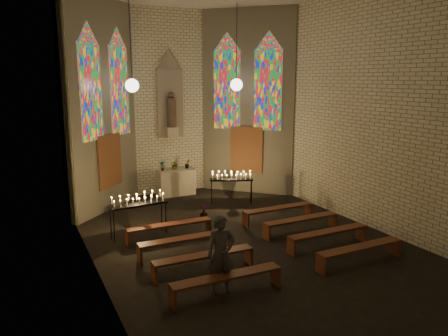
{
  "coord_description": "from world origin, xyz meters",
  "views": [
    {
      "loc": [
        -5.51,
        -10.05,
        4.43
      ],
      "look_at": [
        0.06,
        1.36,
        1.81
      ],
      "focal_mm": 35.0,
      "sensor_mm": 36.0,
      "label": 1
    }
  ],
  "objects_px": {
    "altar": "(176,182)",
    "aisle_flower_pot": "(204,212)",
    "votive_stand_right": "(231,177)",
    "votive_stand_left": "(138,201)",
    "visitor": "(221,254)"
  },
  "relations": [
    {
      "from": "altar",
      "to": "votive_stand_right",
      "type": "distance_m",
      "value": 2.46
    },
    {
      "from": "visitor",
      "to": "votive_stand_left",
      "type": "bearing_deg",
      "value": 110.09
    },
    {
      "from": "votive_stand_left",
      "to": "votive_stand_right",
      "type": "relative_size",
      "value": 1.08
    },
    {
      "from": "aisle_flower_pot",
      "to": "votive_stand_left",
      "type": "xyz_separation_m",
      "value": [
        -2.27,
        -0.61,
        0.8
      ]
    },
    {
      "from": "altar",
      "to": "visitor",
      "type": "xyz_separation_m",
      "value": [
        -1.83,
        -7.81,
        0.34
      ]
    },
    {
      "from": "altar",
      "to": "aisle_flower_pot",
      "type": "bearing_deg",
      "value": -94.01
    },
    {
      "from": "altar",
      "to": "aisle_flower_pot",
      "type": "height_order",
      "value": "altar"
    },
    {
      "from": "votive_stand_right",
      "to": "votive_stand_left",
      "type": "bearing_deg",
      "value": -130.35
    },
    {
      "from": "altar",
      "to": "aisle_flower_pot",
      "type": "xyz_separation_m",
      "value": [
        -0.22,
        -3.19,
        -0.27
      ]
    },
    {
      "from": "altar",
      "to": "visitor",
      "type": "height_order",
      "value": "visitor"
    },
    {
      "from": "altar",
      "to": "votive_stand_left",
      "type": "relative_size",
      "value": 0.84
    },
    {
      "from": "aisle_flower_pot",
      "to": "votive_stand_left",
      "type": "height_order",
      "value": "votive_stand_left"
    },
    {
      "from": "visitor",
      "to": "altar",
      "type": "bearing_deg",
      "value": 87.47
    },
    {
      "from": "votive_stand_right",
      "to": "visitor",
      "type": "distance_m",
      "value": 6.67
    },
    {
      "from": "altar",
      "to": "votive_stand_right",
      "type": "bearing_deg",
      "value": -54.85
    }
  ]
}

